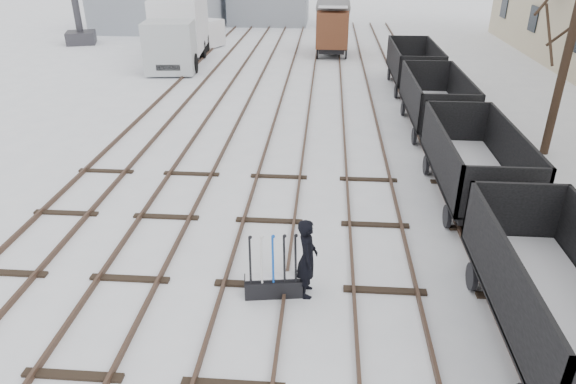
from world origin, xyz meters
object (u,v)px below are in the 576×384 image
Objects in this scene: box_van_wagon at (333,26)px; lorry at (178,30)px; ground_frame at (273,284)px; worker at (307,258)px; freight_wagon_a at (553,311)px; crane at (77,6)px; panel_van at (197,36)px.

box_van_wagon is 10.18m from lorry.
ground_frame is 0.78× the size of worker.
freight_wagon_a is 0.63× the size of lorry.
lorry reaches higher than freight_wagon_a.
worker is 24.93m from lorry.
freight_wagon_a is 0.55× the size of crane.
worker is 0.44× the size of box_van_wagon.
lorry is at bearing 18.16° from worker.
crane is (-23.00, 30.37, 1.79)m from freight_wagon_a.
ground_frame is at bearing -91.96° from box_van_wagon.
ground_frame is at bearing -48.89° from panel_van.
box_van_wagon is 0.91× the size of panel_van.
lorry reaches higher than box_van_wagon.
ground_frame is 1.01m from worker.
panel_van is (-8.23, 27.30, 0.71)m from ground_frame.
freight_wagon_a is 1.18× the size of panel_van.
ground_frame is 5.70m from freight_wagon_a.
box_van_wagon is 18.97m from crane.
ground_frame is 0.27× the size of freight_wagon_a.
box_van_wagon is (0.56, 26.35, 0.95)m from worker.
panel_van is at bearing 14.97° from worker.
crane reaches higher than ground_frame.
box_van_wagon is at bearing 19.28° from panel_van.
worker reaches higher than ground_frame.
freight_wagon_a reaches higher than panel_van.
crane reaches higher than worker.
worker is at bearing 164.57° from freight_wagon_a.
worker is (0.75, 0.10, 0.67)m from ground_frame.
lorry is (-9.67, -3.17, 0.12)m from box_van_wagon.
panel_van is at bearing 82.22° from lorry.
freight_wagon_a is 28.02m from box_van_wagon.
panel_van is 9.56m from crane.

